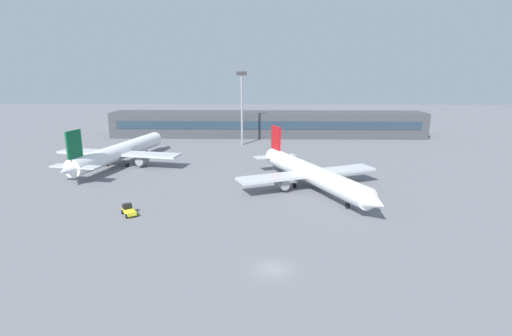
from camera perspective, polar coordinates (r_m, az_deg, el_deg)
ground_plane at (r=88.65m, az=1.88°, el=-1.89°), size 400.00×400.00×0.00m
terminal_building at (r=147.32m, az=1.66°, el=6.20°), size 112.10×12.13×9.00m
airplane_near at (r=82.50m, az=7.88°, el=-0.83°), size 29.78×41.33×10.86m
airplane_mid at (r=109.21m, az=-18.48°, el=2.28°), size 32.57×46.12×11.48m
baggage_tug_yellow at (r=71.72m, az=-17.57°, el=-5.72°), size 3.30×3.81×1.75m
floodlight_tower_west at (r=129.76m, az=-2.01°, el=9.21°), size 3.20×0.80×23.28m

